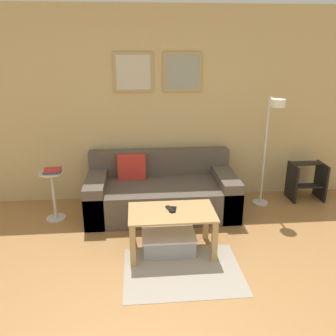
{
  "coord_description": "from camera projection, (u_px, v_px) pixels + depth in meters",
  "views": [
    {
      "loc": [
        -0.25,
        -1.8,
        2.08
      ],
      "look_at": [
        0.07,
        1.68,
        0.85
      ],
      "focal_mm": 38.0,
      "sensor_mm": 36.0,
      "label": 1
    }
  ],
  "objects": [
    {
      "name": "couch",
      "position": [
        161.0,
        192.0,
        4.61
      ],
      "size": [
        1.88,
        0.95,
        0.73
      ],
      "color": "brown",
      "rests_on": "ground_plane"
    },
    {
      "name": "side_table",
      "position": [
        53.0,
        192.0,
        4.35
      ],
      "size": [
        0.29,
        0.29,
        0.62
      ],
      "color": "silver",
      "rests_on": "ground_plane"
    },
    {
      "name": "coffee_table",
      "position": [
        172.0,
        220.0,
        3.65
      ],
      "size": [
        0.88,
        0.53,
        0.46
      ],
      "color": "tan",
      "rests_on": "ground_plane"
    },
    {
      "name": "cell_phone",
      "position": [
        173.0,
        209.0,
        3.65
      ],
      "size": [
        0.09,
        0.15,
        0.01
      ],
      "primitive_type": "cube",
      "rotation": [
        0.0,
        0.0,
        -0.2
      ],
      "color": "black",
      "rests_on": "coffee_table"
    },
    {
      "name": "step_stool",
      "position": [
        307.0,
        180.0,
        4.95
      ],
      "size": [
        0.45,
        0.34,
        0.52
      ],
      "color": "black",
      "rests_on": "ground_plane"
    },
    {
      "name": "floor_lamp",
      "position": [
        271.0,
        135.0,
        4.42
      ],
      "size": [
        0.21,
        0.47,
        1.46
      ],
      "color": "silver",
      "rests_on": "ground_plane"
    },
    {
      "name": "remote_control",
      "position": [
        170.0,
        209.0,
        3.65
      ],
      "size": [
        0.08,
        0.16,
        0.02
      ],
      "primitive_type": "cube",
      "rotation": [
        0.0,
        0.0,
        0.31
      ],
      "color": "black",
      "rests_on": "coffee_table"
    },
    {
      "name": "storage_bin",
      "position": [
        169.0,
        242.0,
        3.75
      ],
      "size": [
        0.56,
        0.39,
        0.2
      ],
      "color": "#9EA3A8",
      "rests_on": "ground_plane"
    },
    {
      "name": "wall_back",
      "position": [
        154.0,
        107.0,
        4.74
      ],
      "size": [
        5.6,
        0.09,
        2.55
      ],
      "color": "tan",
      "rests_on": "ground_plane"
    },
    {
      "name": "book_stack",
      "position": [
        53.0,
        171.0,
        4.25
      ],
      "size": [
        0.21,
        0.18,
        0.04
      ],
      "color": "#4C4C51",
      "rests_on": "side_table"
    },
    {
      "name": "area_rug",
      "position": [
        183.0,
        271.0,
        3.43
      ],
      "size": [
        1.13,
        0.86,
        0.01
      ],
      "primitive_type": "cube",
      "color": "#A39989",
      "rests_on": "ground_plane"
    }
  ]
}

